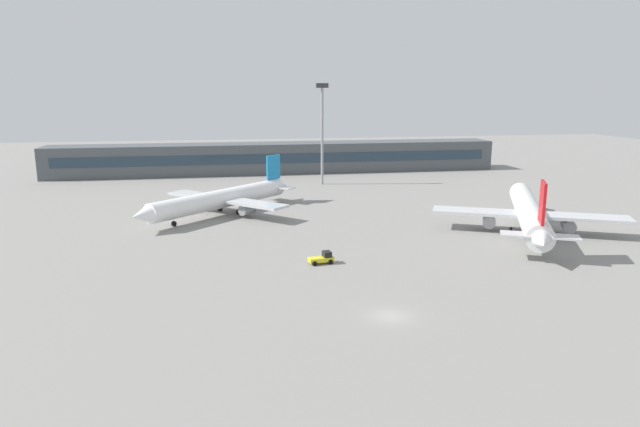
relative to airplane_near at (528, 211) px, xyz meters
The scene contains 6 objects.
ground_plane 36.40m from the airplane_near, 168.26° to the left, with size 400.00×400.00×0.00m, color gray.
terminal_building 88.93m from the airplane_near, 113.51° to the left, with size 134.35×12.13×9.00m.
airplane_near is the anchor object (origin of this frame).
airplane_mid 58.12m from the airplane_near, 156.32° to the left, with size 32.72×32.26×10.51m.
baggage_tug_yellow 41.21m from the airplane_near, 162.52° to the right, with size 3.78×2.25×1.75m.
floodlight_tower_west 64.06m from the airplane_near, 114.64° to the left, with size 3.20×0.80×26.38m.
Camera 1 is at (-17.95, -55.12, 24.09)m, focal length 31.29 mm.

